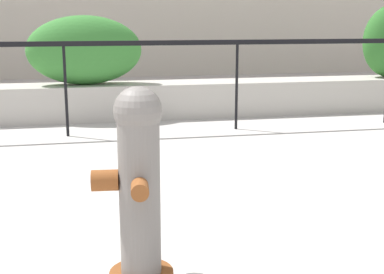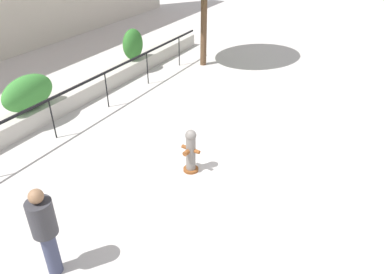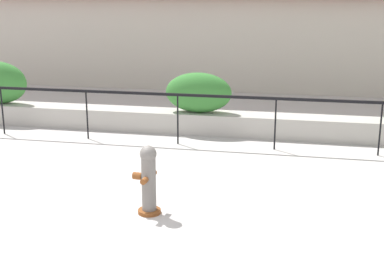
# 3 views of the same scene
# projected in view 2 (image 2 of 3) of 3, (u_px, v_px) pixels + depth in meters

# --- Properties ---
(ground_plane) EXTENTS (120.00, 120.00, 0.00)m
(ground_plane) POSITION_uv_depth(u_px,v_px,m) (221.00, 195.00, 7.99)
(ground_plane) COLOR #BCB7B2
(planter_wall_low) EXTENTS (18.00, 0.70, 0.50)m
(planter_wall_low) POSITION_uv_depth(u_px,v_px,m) (26.00, 120.00, 10.38)
(planter_wall_low) COLOR #B7B2A8
(planter_wall_low) RESTS_ON ground
(fence_railing_segment) EXTENTS (15.00, 0.05, 1.15)m
(fence_railing_segment) POSITION_uv_depth(u_px,v_px,m) (49.00, 104.00, 9.53)
(fence_railing_segment) COLOR black
(fence_railing_segment) RESTS_ON ground
(hedge_bush_1) EXTENTS (1.59, 0.70, 0.96)m
(hedge_bush_1) POSITION_uv_depth(u_px,v_px,m) (28.00, 93.00, 10.20)
(hedge_bush_1) COLOR #387F33
(hedge_bush_1) RESTS_ON planter_wall_low
(hedge_bush_2) EXTENTS (0.94, 0.58, 1.13)m
(hedge_bush_2) POSITION_uv_depth(u_px,v_px,m) (133.00, 44.00, 13.69)
(hedge_bush_2) COLOR #2D6B28
(hedge_bush_2) RESTS_ON planter_wall_low
(fire_hydrant) EXTENTS (0.45, 0.48, 1.08)m
(fire_hydrant) POSITION_uv_depth(u_px,v_px,m) (191.00, 151.00, 8.49)
(fire_hydrant) COLOR brown
(fire_hydrant) RESTS_ON ground
(pedestrian) EXTENTS (0.52, 0.52, 1.73)m
(pedestrian) POSITION_uv_depth(u_px,v_px,m) (45.00, 228.00, 5.80)
(pedestrian) COLOR #383D56
(pedestrian) RESTS_ON ground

